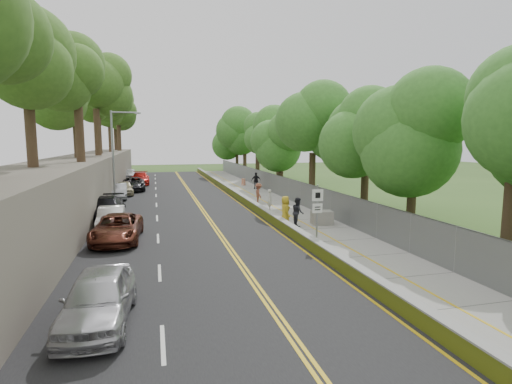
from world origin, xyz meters
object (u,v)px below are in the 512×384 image
Objects in this scene: car_1 at (111,218)px; concrete_block at (322,218)px; streetlight at (116,150)px; painter_0 at (285,211)px; construction_barrel at (243,182)px; car_0 at (99,298)px; car_2 at (117,228)px; signpost at (317,207)px; person_far at (256,181)px.

concrete_block is at bearing -8.78° from car_1.
painter_0 is (11.21, -12.56, -3.64)m from streetlight.
construction_barrel is 36.97m from car_0.
construction_barrel is 27.67m from car_2.
car_2 reaches higher than concrete_block.
car_1 is 0.82× the size of car_2.
car_0 is 10.22m from car_2.
car_1 reaches higher than construction_barrel.
concrete_block is (2.15, 4.24, -1.48)m from signpost.
signpost reaches higher than concrete_block.
signpost reaches higher than construction_barrel.
streetlight reaches higher than car_2.
streetlight is at bearing 96.70° from car_0.
person_far reaches higher than car_0.
car_0 reaches higher than construction_barrel.
concrete_block is at bearing -43.09° from streetlight.
car_0 is (-12.17, -34.91, 0.38)m from construction_barrel.
car_0 is at bearing -136.65° from concrete_block.
car_0 reaches higher than car_2.
painter_0 reaches higher than car_1.
streetlight is 19.16m from concrete_block.
construction_barrel is (13.63, 10.61, -4.18)m from streetlight.
streetlight is at bearing 97.65° from car_2.
car_1 is (-13.09, -21.66, 0.29)m from construction_barrel.
signpost is at bearing 39.18° from car_0.
person_far is at bearing 88.43° from concrete_block.
streetlight is at bearing 39.27° from painter_0.
concrete_block is 0.28× the size of car_0.
signpost is 1.65× the size of person_far.
painter_0 is at bearing 93.85° from signpost.
car_0 is (1.46, -24.30, -3.81)m from streetlight.
signpost is at bearing -55.92° from streetlight.
concrete_block is at bearing 46.61° from car_0.
concrete_block is 13.24m from car_1.
signpost is 12.46m from car_0.
person_far reaches higher than car_1.
concrete_block is (0.03, -23.39, 0.03)m from construction_barrel.
person_far is (0.53, 19.42, 0.50)m from concrete_block.
painter_0 is at bearing 53.54° from car_0.
car_1 is at bearing -121.15° from construction_barrel.
construction_barrel is at bearing 90.07° from concrete_block.
signpost is 4.57m from painter_0.
car_2 is (1.14, -14.08, -3.88)m from streetlight.
car_0 reaches higher than car_1.
painter_0 is 1.02× the size of person_far.
painter_0 reaches higher than concrete_block.
person_far is at bearing 25.07° from streetlight.
car_2 is (-12.49, -24.69, 0.31)m from construction_barrel.
streetlight is 9.83× the size of construction_barrel.
car_1 is at bearing 97.23° from car_0.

